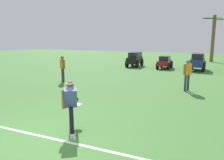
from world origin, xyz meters
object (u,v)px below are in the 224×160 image
at_px(teammate_deep, 187,72).
at_px(frisbee_in_flight, 77,105).
at_px(frisbee_thrower, 71,104).
at_px(palm_tree_far_left, 214,35).
at_px(parked_car_slot_b, 165,62).
at_px(parked_car_slot_c, 198,61).
at_px(teammate_near_sideline, 63,66).
at_px(parked_car_slot_a, 135,59).

bearing_deg(teammate_deep, frisbee_in_flight, -112.41).
xyz_separation_m(frisbee_thrower, palm_tree_far_left, (2.91, 22.68, 2.20)).
height_order(parked_car_slot_b, palm_tree_far_left, palm_tree_far_left).
xyz_separation_m(frisbee_thrower, parked_car_slot_c, (2.07, 14.51, -0.06)).
distance_m(teammate_near_sideline, parked_car_slot_a, 9.23).
xyz_separation_m(frisbee_in_flight, parked_car_slot_c, (2.25, 13.94, 0.16)).
height_order(frisbee_thrower, parked_car_slot_a, frisbee_thrower).
xyz_separation_m(frisbee_thrower, parked_car_slot_b, (-0.63, 14.54, -0.24)).
distance_m(teammate_near_sideline, parked_car_slot_b, 9.78).
distance_m(frisbee_in_flight, parked_car_slot_b, 13.98).
bearing_deg(teammate_deep, palm_tree_far_left, 87.63).
height_order(frisbee_thrower, parked_car_slot_c, frisbee_thrower).
distance_m(teammate_deep, parked_car_slot_b, 8.60).
relative_size(teammate_deep, parked_car_slot_a, 0.64).
distance_m(frisbee_in_flight, teammate_deep, 6.37).
distance_m(frisbee_thrower, teammate_near_sideline, 7.45).
height_order(frisbee_thrower, teammate_deep, teammate_deep).
relative_size(frisbee_in_flight, parked_car_slot_a, 0.15).
xyz_separation_m(teammate_near_sideline, parked_car_slot_a, (1.27, 9.14, -0.22)).
bearing_deg(parked_car_slot_c, palm_tree_far_left, 84.13).
distance_m(frisbee_in_flight, teammate_near_sideline, 6.91).
xyz_separation_m(teammate_near_sideline, palm_tree_far_left, (7.71, 16.98, 2.06)).
distance_m(frisbee_thrower, palm_tree_far_left, 22.97).
relative_size(parked_car_slot_a, parked_car_slot_c, 1.04).
height_order(frisbee_in_flight, palm_tree_far_left, palm_tree_far_left).
relative_size(frisbee_in_flight, teammate_deep, 0.23).
xyz_separation_m(teammate_deep, parked_car_slot_c, (-0.17, 8.06, -0.20)).
bearing_deg(frisbee_thrower, parked_car_slot_b, 92.48).
bearing_deg(parked_car_slot_a, parked_car_slot_b, -5.94).
distance_m(frisbee_in_flight, parked_car_slot_a, 14.66).
height_order(teammate_near_sideline, parked_car_slot_c, teammate_near_sideline).
relative_size(frisbee_in_flight, parked_car_slot_c, 0.15).
distance_m(teammate_deep, parked_car_slot_a, 10.19).
bearing_deg(frisbee_thrower, teammate_near_sideline, 130.06).
xyz_separation_m(frisbee_thrower, teammate_deep, (2.24, 6.44, 0.14)).
bearing_deg(parked_car_slot_b, parked_car_slot_a, 174.06).
distance_m(frisbee_thrower, frisbee_in_flight, 0.63).
bearing_deg(parked_car_slot_c, teammate_deep, -88.79).
relative_size(frisbee_in_flight, teammate_near_sideline, 0.23).
height_order(teammate_deep, parked_car_slot_a, teammate_deep).
bearing_deg(frisbee_thrower, teammate_deep, 70.80).
height_order(teammate_deep, parked_car_slot_b, teammate_deep).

